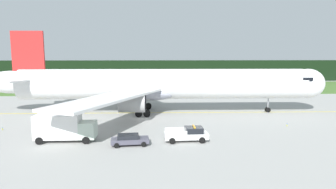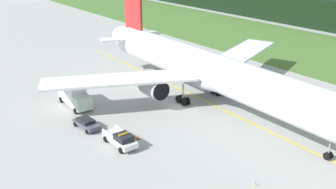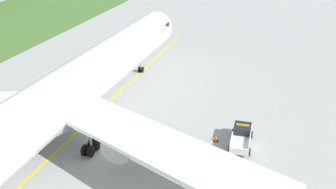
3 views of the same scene
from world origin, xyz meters
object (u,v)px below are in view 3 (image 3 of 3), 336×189
(apron_cone, at_px, (216,138))
(airliner, at_px, (71,91))
(ops_pickup_truck, at_px, (241,136))
(staff_car, at_px, (246,179))

(apron_cone, bearing_deg, airliner, 100.30)
(ops_pickup_truck, relative_size, apron_cone, 8.25)
(staff_car, relative_size, apron_cone, 6.99)
(staff_car, bearing_deg, airliner, 78.01)
(airliner, bearing_deg, staff_car, -101.99)
(airliner, relative_size, ops_pickup_truck, 11.38)
(airliner, distance_m, ops_pickup_truck, 18.81)
(airliner, xyz_separation_m, staff_car, (-4.10, -19.29, -4.48))
(airliner, height_order, staff_car, airliner)
(airliner, bearing_deg, apron_cone, -79.70)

